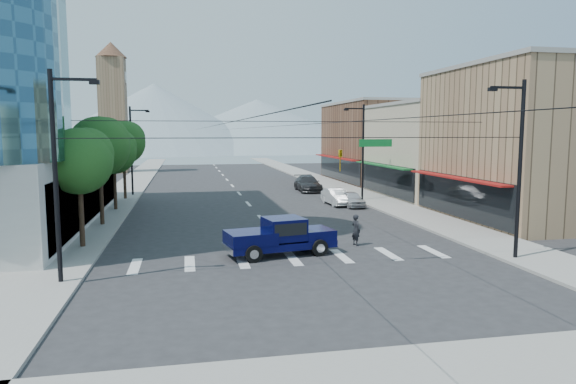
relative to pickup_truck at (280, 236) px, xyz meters
name	(u,v)px	position (x,y,z in m)	size (l,w,h in m)	color
ground	(303,266)	(0.70, -2.44, -1.03)	(160.00, 160.00, 0.00)	#28282B
sidewalk_left	(131,185)	(-11.30, 37.56, -0.95)	(4.00, 120.00, 0.15)	gray
sidewalk_right	(324,182)	(12.70, 37.56, -0.95)	(4.00, 120.00, 0.15)	gray
sidewalk_cross	(408,382)	(0.70, -14.44, -0.95)	(28.00, 4.00, 0.15)	gray
shop_near	(537,145)	(20.70, 7.56, 4.47)	(12.00, 14.00, 11.00)	#8C6B4C
shop_mid	(443,152)	(20.70, 21.56, 3.47)	(12.00, 14.00, 9.00)	tan
shop_far	(383,143)	(20.70, 37.56, 3.97)	(12.00, 18.00, 10.00)	brown
clock_tower	(113,105)	(-15.80, 59.56, 9.61)	(4.80, 4.80, 20.40)	#8C6B4C
mountain_left	(155,118)	(-14.30, 147.56, 9.97)	(80.00, 80.00, 22.00)	gray
mountain_right	(257,125)	(20.70, 157.56, 7.97)	(90.00, 90.00, 18.00)	gray
tree_near	(82,159)	(-10.37, 3.65, 3.96)	(3.65, 3.64, 6.71)	black
tree_midnear	(101,145)	(-10.37, 10.65, 4.57)	(4.09, 4.09, 7.52)	black
tree_midfar	(115,150)	(-10.37, 17.65, 3.96)	(3.65, 3.64, 6.71)	black
tree_far	(125,141)	(-10.37, 24.65, 4.57)	(4.09, 4.09, 7.52)	black
signal_rig	(313,172)	(0.89, -3.44, 3.62)	(21.80, 0.20, 9.00)	black
lamp_pole_nw	(133,147)	(-9.97, 27.56, 3.91)	(2.00, 0.25, 9.00)	black
lamp_pole_ne	(362,148)	(11.37, 19.56, 3.91)	(2.00, 0.25, 9.00)	black
pickup_truck	(280,236)	(0.00, 0.00, 0.00)	(6.10, 3.10, 1.97)	#08093B
pedestrian	(356,230)	(4.68, 1.40, -0.13)	(0.66, 0.43, 1.80)	black
parked_car_near	(352,199)	(9.32, 16.08, -0.37)	(1.57, 3.89, 1.33)	#BBBBC0
parked_car_mid	(336,197)	(8.30, 17.37, -0.30)	(1.53, 4.40, 1.45)	silver
parked_car_far	(308,184)	(8.30, 28.23, -0.19)	(2.34, 5.75, 1.67)	#2B2B2D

